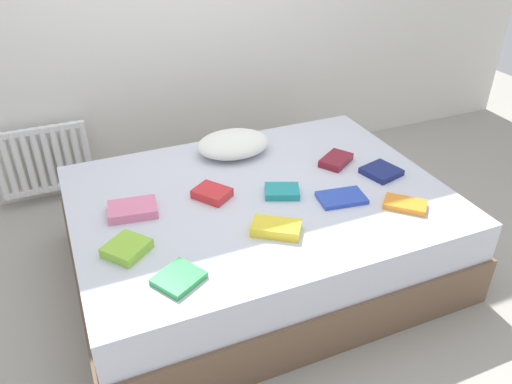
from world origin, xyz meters
TOP-DOWN VIEW (x-y plane):
  - ground_plane at (0.00, 0.00)m, footprint 8.00×8.00m
  - bed at (0.00, 0.00)m, footprint 2.00×1.50m
  - radiator at (-1.06, 1.20)m, footprint 0.60×0.04m
  - pillow at (0.04, 0.49)m, footprint 0.45×0.35m
  - textbook_teal at (0.11, -0.06)m, footprint 0.22×0.20m
  - textbook_orange at (0.64, -0.41)m, footprint 0.24×0.24m
  - textbook_maroon at (0.55, 0.13)m, footprint 0.24×0.22m
  - textbook_yellow at (-0.07, -0.35)m, footprint 0.26×0.24m
  - textbook_pink at (-0.66, 0.08)m, footprint 0.26×0.20m
  - textbook_red at (-0.25, 0.06)m, footprint 0.22×0.23m
  - textbook_green at (-0.59, -0.50)m, footprint 0.24×0.24m
  - textbook_navy at (0.72, -0.08)m, footprint 0.23×0.22m
  - textbook_lime at (-0.75, -0.23)m, footprint 0.24×0.24m
  - textbook_blue at (0.37, -0.23)m, footprint 0.26×0.19m

SIDE VIEW (x-z plane):
  - ground_plane at x=0.00m, z-range 0.00..0.00m
  - bed at x=0.00m, z-range 0.00..0.50m
  - radiator at x=-1.06m, z-range 0.09..0.57m
  - textbook_blue at x=0.37m, z-range 0.50..0.52m
  - textbook_green at x=-0.59m, z-range 0.50..0.53m
  - textbook_orange at x=0.64m, z-range 0.50..0.53m
  - textbook_navy at x=0.72m, z-range 0.50..0.53m
  - textbook_teal at x=0.11m, z-range 0.50..0.54m
  - textbook_maroon at x=0.55m, z-range 0.50..0.54m
  - textbook_lime at x=-0.75m, z-range 0.50..0.55m
  - textbook_pink at x=-0.66m, z-range 0.50..0.55m
  - textbook_red at x=-0.25m, z-range 0.50..0.55m
  - textbook_yellow at x=-0.07m, z-range 0.50..0.55m
  - pillow at x=0.04m, z-range 0.50..0.63m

